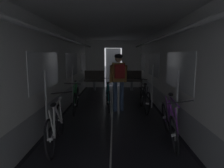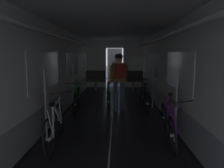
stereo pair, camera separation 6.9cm
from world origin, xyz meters
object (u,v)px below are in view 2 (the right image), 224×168
(bench_seat_far_right, at_px, (133,79))
(bicycle_green, at_px, (76,99))
(bicycle_purple, at_px, (169,123))
(person_cyclist_aisle, at_px, (119,76))
(bicycle_white, at_px, (55,126))
(bench_seat_far_left, at_px, (96,78))
(bicycle_black, at_px, (145,98))
(bicycle_teal_in_aisle, at_px, (108,97))

(bench_seat_far_right, xyz_separation_m, bicycle_green, (-1.99, -3.83, -0.18))
(bench_seat_far_right, bearing_deg, bicycle_purple, -87.73)
(bicycle_green, bearing_deg, person_cyclist_aisle, 2.32)
(bench_seat_far_right, relative_size, bicycle_green, 0.58)
(bench_seat_far_right, height_order, person_cyclist_aisle, person_cyclist_aisle)
(bicycle_purple, distance_m, bicycle_white, 2.18)
(bench_seat_far_left, relative_size, bicycle_purple, 0.58)
(bench_seat_far_left, xyz_separation_m, bicycle_white, (-0.13, -6.21, -0.19))
(bicycle_purple, bearing_deg, bicycle_black, 93.96)
(bicycle_black, relative_size, person_cyclist_aisle, 0.98)
(bench_seat_far_left, distance_m, bicycle_purple, 6.33)
(bicycle_green, height_order, bicycle_purple, bicycle_purple)
(bench_seat_far_right, distance_m, bicycle_black, 3.71)
(bench_seat_far_left, height_order, bicycle_purple, bicycle_purple)
(bicycle_teal_in_aisle, bearing_deg, bicycle_purple, -62.73)
(bench_seat_far_left, xyz_separation_m, bicycle_green, (-0.19, -3.83, -0.18))
(bicycle_green, distance_m, bicycle_teal_in_aisle, 1.00)
(bicycle_purple, bearing_deg, bicycle_green, 135.93)
(bicycle_black, bearing_deg, person_cyclist_aisle, -174.41)
(bicycle_teal_in_aisle, bearing_deg, bench_seat_far_right, 73.57)
(bicycle_black, relative_size, bicycle_teal_in_aisle, 1.00)
(bench_seat_far_right, bearing_deg, person_cyclist_aisle, -100.65)
(person_cyclist_aisle, bearing_deg, bicycle_green, -177.68)
(bench_seat_far_left, relative_size, bicycle_teal_in_aisle, 0.58)
(bicycle_purple, bearing_deg, bicycle_white, -174.28)
(bench_seat_far_right, relative_size, bicycle_black, 0.58)
(bicycle_green, xyz_separation_m, bicycle_purple, (2.23, -2.16, -0.00))
(person_cyclist_aisle, xyz_separation_m, bicycle_teal_in_aisle, (-0.33, 0.26, -0.69))
(person_cyclist_aisle, bearing_deg, bench_seat_far_left, 106.06)
(bicycle_purple, relative_size, person_cyclist_aisle, 0.98)
(bicycle_purple, distance_m, bicycle_teal_in_aisle, 2.78)
(bench_seat_far_left, relative_size, bicycle_black, 0.58)
(bench_seat_far_left, bearing_deg, bicycle_purple, -71.22)
(bench_seat_far_right, bearing_deg, bench_seat_far_left, 180.00)
(bicycle_white, bearing_deg, bicycle_green, 91.51)
(bicycle_black, height_order, person_cyclist_aisle, person_cyclist_aisle)
(bench_seat_far_left, xyz_separation_m, person_cyclist_aisle, (1.09, -3.78, 0.50))
(bicycle_teal_in_aisle, bearing_deg, bicycle_green, -161.61)
(bicycle_white, height_order, person_cyclist_aisle, person_cyclist_aisle)
(bench_seat_far_right, height_order, bicycle_green, bench_seat_far_right)
(bicycle_green, xyz_separation_m, bicycle_teal_in_aisle, (0.95, 0.32, 0.00))
(bicycle_black, relative_size, bicycle_white, 1.00)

